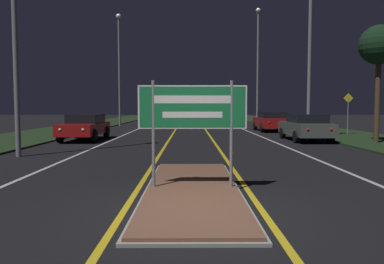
% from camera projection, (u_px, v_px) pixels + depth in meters
% --- Properties ---
extents(ground_plane, '(160.00, 160.00, 0.00)m').
position_uv_depth(ground_plane, '(193.00, 214.00, 6.13)').
color(ground_plane, black).
extents(median_island, '(1.96, 6.31, 0.10)m').
position_uv_depth(median_island, '(192.00, 189.00, 7.81)').
color(median_island, '#999993').
rests_on(median_island, ground_plane).
extents(verge_left, '(5.00, 100.00, 0.08)m').
position_uv_depth(verge_left, '(54.00, 132.00, 26.03)').
color(verge_left, '#1E3319').
rests_on(verge_left, ground_plane).
extents(verge_right, '(5.00, 100.00, 0.08)m').
position_uv_depth(verge_right, '(326.00, 132.00, 26.14)').
color(verge_right, '#1E3319').
rests_on(verge_right, ground_plane).
extents(centre_line_yellow_left, '(0.12, 70.00, 0.01)m').
position_uv_depth(centre_line_yellow_left, '(176.00, 128.00, 31.07)').
color(centre_line_yellow_left, gold).
rests_on(centre_line_yellow_left, ground_plane).
extents(centre_line_yellow_right, '(0.12, 70.00, 0.01)m').
position_uv_depth(centre_line_yellow_right, '(204.00, 128.00, 31.08)').
color(centre_line_yellow_right, gold).
rests_on(centre_line_yellow_right, ground_plane).
extents(lane_line_white_left, '(0.12, 70.00, 0.01)m').
position_uv_depth(lane_line_white_left, '(140.00, 128.00, 31.05)').
color(lane_line_white_left, silver).
rests_on(lane_line_white_left, ground_plane).
extents(lane_line_white_right, '(0.12, 70.00, 0.01)m').
position_uv_depth(lane_line_white_right, '(241.00, 128.00, 31.10)').
color(lane_line_white_right, silver).
rests_on(lane_line_white_right, ground_plane).
extents(edge_line_white_left, '(0.10, 70.00, 0.01)m').
position_uv_depth(edge_line_white_left, '(104.00, 128.00, 31.03)').
color(edge_line_white_left, silver).
rests_on(edge_line_white_left, ground_plane).
extents(edge_line_white_right, '(0.10, 70.00, 0.01)m').
position_uv_depth(edge_line_white_right, '(277.00, 128.00, 31.12)').
color(edge_line_white_right, silver).
rests_on(edge_line_white_right, ground_plane).
extents(highway_sign, '(2.24, 0.07, 2.20)m').
position_uv_depth(highway_sign, '(192.00, 112.00, 7.70)').
color(highway_sign, gray).
rests_on(highway_sign, median_island).
extents(streetlight_left_far, '(0.49, 0.49, 10.22)m').
position_uv_depth(streetlight_left_far, '(119.00, 57.00, 34.12)').
color(streetlight_left_far, gray).
rests_on(streetlight_left_far, ground_plane).
extents(streetlight_right_near, '(0.54, 0.54, 9.50)m').
position_uv_depth(streetlight_right_near, '(310.00, 22.00, 19.27)').
color(streetlight_right_near, gray).
rests_on(streetlight_right_near, ground_plane).
extents(streetlight_right_far, '(0.48, 0.48, 11.19)m').
position_uv_depth(streetlight_right_far, '(258.00, 55.00, 35.84)').
color(streetlight_right_far, gray).
rests_on(streetlight_right_far, ground_plane).
extents(car_receding_0, '(1.90, 4.44, 1.40)m').
position_uv_depth(car_receding_0, '(305.00, 127.00, 19.53)').
color(car_receding_0, '#4C514C').
rests_on(car_receding_0, ground_plane).
extents(car_receding_1, '(2.01, 4.51, 1.42)m').
position_uv_depth(car_receding_1, '(271.00, 121.00, 27.27)').
color(car_receding_1, maroon).
rests_on(car_receding_1, ground_plane).
extents(car_approaching_0, '(1.89, 4.54, 1.36)m').
position_uv_depth(car_approaching_0, '(85.00, 126.00, 19.89)').
color(car_approaching_0, maroon).
rests_on(car_approaching_0, ground_plane).
extents(warning_sign, '(0.60, 0.06, 2.53)m').
position_uv_depth(warning_sign, '(348.00, 110.00, 22.95)').
color(warning_sign, gray).
rests_on(warning_sign, verge_right).
extents(roadside_palm_right, '(1.83, 1.83, 5.49)m').
position_uv_depth(roadside_palm_right, '(379.00, 47.00, 17.38)').
color(roadside_palm_right, '#4C3823').
rests_on(roadside_palm_right, verge_right).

